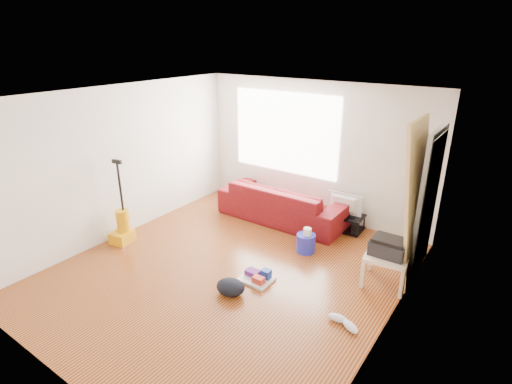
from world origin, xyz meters
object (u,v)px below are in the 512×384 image
Objects in this scene: sofa at (282,219)px; bucket at (305,251)px; cleaning_tray at (257,277)px; tv_stand at (341,221)px; backpack at (231,294)px; side_table at (387,259)px; vacuum at (122,227)px.

sofa reaches higher than bucket.
cleaning_tray is at bearing 111.78° from sofa.
sofa is 1.10m from tv_stand.
side_table is at bearing 30.92° from backpack.
backpack is at bearing -101.27° from tv_stand.
side_table reaches higher than bucket.
bucket is (-0.13, -1.08, -0.15)m from tv_stand.
tv_stand is 2.68m from backpack.
tv_stand reaches higher than backpack.
vacuum reaches higher than sofa.
side_table reaches higher than cleaning_tray.
vacuum is at bearing 166.04° from backpack.
sofa is at bearing 156.80° from side_table.
vacuum reaches higher than cleaning_tray.
cleaning_tray is 0.32× the size of vacuum.
tv_stand reaches higher than bucket.
backpack is at bearing -138.15° from side_table.
cleaning_tray is at bearing -100.27° from tv_stand.
tv_stand is 2.61× the size of bucket.
tv_stand is 1.73× the size of cleaning_tray.
side_table reaches higher than tv_stand.
backpack is 0.28× the size of vacuum.
vacuum reaches higher than side_table.
cleaning_tray is at bearing 65.81° from backpack.
side_table is at bearing -48.77° from tv_stand.
sofa reaches higher than tv_stand.
side_table is 2.16m from backpack.
cleaning_tray is 2.51m from vacuum.
cleaning_tray is 0.48m from backpack.
sofa is 2.84m from vacuum.
bucket is 0.76× the size of backpack.
sofa is at bearing 42.01° from vacuum.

